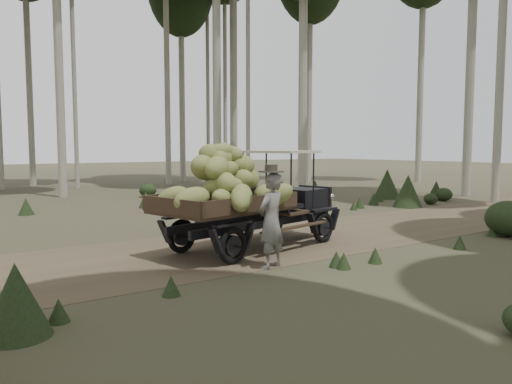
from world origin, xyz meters
TOP-DOWN VIEW (x-y plane):
  - ground at (0.00, 0.00)m, footprint 120.00×120.00m
  - dirt_track at (0.00, 0.00)m, footprint 70.00×4.00m
  - banana_truck at (-1.52, -0.53)m, footprint 4.68×2.71m
  - farmer at (-1.80, -1.91)m, footprint 0.71×0.57m
  - undergrowth at (1.58, -1.64)m, footprint 21.15×22.07m

SIDE VIEW (x-z plane):
  - ground at x=0.00m, z-range 0.00..0.00m
  - dirt_track at x=0.00m, z-range 0.00..0.01m
  - undergrowth at x=1.58m, z-range -0.17..1.14m
  - farmer at x=-1.80m, z-range -0.05..1.78m
  - banana_truck at x=-1.52m, z-range 0.16..2.47m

